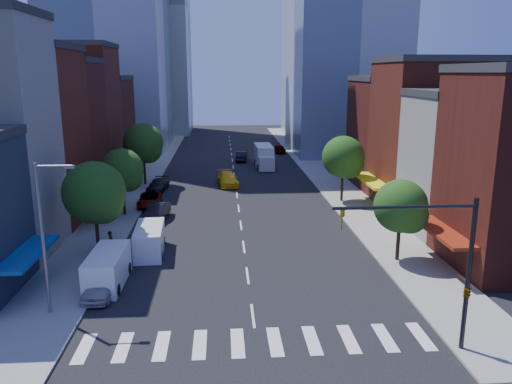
# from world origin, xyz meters

# --- Properties ---
(ground) EXTENTS (220.00, 220.00, 0.00)m
(ground) POSITION_xyz_m (0.00, 0.00, 0.00)
(ground) COLOR black
(ground) RESTS_ON ground
(sidewalk_left) EXTENTS (5.00, 120.00, 0.15)m
(sidewalk_left) POSITION_xyz_m (-12.50, 40.00, 0.07)
(sidewalk_left) COLOR gray
(sidewalk_left) RESTS_ON ground
(sidewalk_right) EXTENTS (5.00, 120.00, 0.15)m
(sidewalk_right) POSITION_xyz_m (12.50, 40.00, 0.07)
(sidewalk_right) COLOR gray
(sidewalk_right) RESTS_ON ground
(crosswalk) EXTENTS (19.00, 3.00, 0.01)m
(crosswalk) POSITION_xyz_m (0.00, -3.00, 0.01)
(crosswalk) COLOR silver
(crosswalk) RESTS_ON ground
(bldg_left_2) EXTENTS (12.00, 9.00, 16.00)m
(bldg_left_2) POSITION_xyz_m (-21.00, 20.50, 8.00)
(bldg_left_2) COLOR maroon
(bldg_left_2) RESTS_ON ground
(bldg_left_3) EXTENTS (12.00, 8.00, 15.00)m
(bldg_left_3) POSITION_xyz_m (-21.00, 29.00, 7.50)
(bldg_left_3) COLOR #4E1913
(bldg_left_3) RESTS_ON ground
(bldg_left_4) EXTENTS (12.00, 9.00, 17.00)m
(bldg_left_4) POSITION_xyz_m (-21.00, 37.50, 8.50)
(bldg_left_4) COLOR maroon
(bldg_left_4) RESTS_ON ground
(bldg_left_5) EXTENTS (12.00, 10.00, 13.00)m
(bldg_left_5) POSITION_xyz_m (-21.00, 47.00, 6.50)
(bldg_left_5) COLOR #4E1913
(bldg_left_5) RESTS_ON ground
(bldg_right_1) EXTENTS (12.00, 8.00, 12.00)m
(bldg_right_1) POSITION_xyz_m (21.00, 15.00, 6.00)
(bldg_right_1) COLOR beige
(bldg_right_1) RESTS_ON ground
(bldg_right_2) EXTENTS (12.00, 10.00, 15.00)m
(bldg_right_2) POSITION_xyz_m (21.00, 24.00, 7.50)
(bldg_right_2) COLOR maroon
(bldg_right_2) RESTS_ON ground
(bldg_right_3) EXTENTS (12.00, 10.00, 13.00)m
(bldg_right_3) POSITION_xyz_m (21.00, 34.00, 6.50)
(bldg_right_3) COLOR #4E1913
(bldg_right_3) RESTS_ON ground
(tower_far_w) EXTENTS (18.00, 18.00, 56.00)m
(tower_far_w) POSITION_xyz_m (-18.00, 95.00, 28.00)
(tower_far_w) COLOR #9EA5AD
(tower_far_w) RESTS_ON ground
(traffic_signal) EXTENTS (7.24, 2.24, 8.00)m
(traffic_signal) POSITION_xyz_m (9.94, -4.50, 4.16)
(traffic_signal) COLOR black
(traffic_signal) RESTS_ON sidewalk_right
(streetlight) EXTENTS (2.25, 0.25, 9.00)m
(streetlight) POSITION_xyz_m (-11.81, 1.00, 5.28)
(streetlight) COLOR slate
(streetlight) RESTS_ON sidewalk_left
(tree_left_near) EXTENTS (4.80, 4.80, 7.30)m
(tree_left_near) POSITION_xyz_m (-11.35, 10.92, 4.87)
(tree_left_near) COLOR black
(tree_left_near) RESTS_ON sidewalk_left
(tree_left_mid) EXTENTS (4.20, 4.20, 6.65)m
(tree_left_mid) POSITION_xyz_m (-11.35, 21.92, 4.53)
(tree_left_mid) COLOR black
(tree_left_mid) RESTS_ON sidewalk_left
(tree_left_far) EXTENTS (5.00, 5.00, 7.75)m
(tree_left_far) POSITION_xyz_m (-11.35, 35.92, 5.20)
(tree_left_far) COLOR black
(tree_left_far) RESTS_ON sidewalk_left
(tree_right_near) EXTENTS (4.00, 4.00, 6.20)m
(tree_right_near) POSITION_xyz_m (11.65, 7.92, 4.19)
(tree_right_near) COLOR black
(tree_right_near) RESTS_ON sidewalk_right
(tree_right_far) EXTENTS (4.60, 4.60, 7.20)m
(tree_right_far) POSITION_xyz_m (11.65, 25.92, 4.86)
(tree_right_far) COLOR black
(tree_right_far) RESTS_ON sidewalk_right
(parked_car_front) EXTENTS (2.07, 4.47, 1.48)m
(parked_car_front) POSITION_xyz_m (-9.50, 3.44, 0.74)
(parked_car_front) COLOR #A5A4A9
(parked_car_front) RESTS_ON ground
(parked_car_second) EXTENTS (2.27, 5.00, 1.59)m
(parked_car_second) POSITION_xyz_m (-8.08, 20.35, 0.80)
(parked_car_second) COLOR black
(parked_car_second) RESTS_ON ground
(parked_car_third) EXTENTS (2.59, 5.21, 1.42)m
(parked_car_third) POSITION_xyz_m (-9.50, 25.50, 0.71)
(parked_car_third) COLOR #999999
(parked_car_third) RESTS_ON ground
(parked_car_rear) EXTENTS (2.55, 5.08, 1.41)m
(parked_car_rear) POSITION_xyz_m (-9.50, 32.70, 0.71)
(parked_car_rear) COLOR black
(parked_car_rear) RESTS_ON ground
(cargo_van_near) EXTENTS (2.28, 5.43, 2.30)m
(cargo_van_near) POSITION_xyz_m (-9.50, 5.08, 1.14)
(cargo_van_near) COLOR white
(cargo_van_near) RESTS_ON ground
(cargo_van_far) EXTENTS (2.38, 5.36, 2.24)m
(cargo_van_far) POSITION_xyz_m (-7.49, 10.88, 1.11)
(cargo_van_far) COLOR white
(cargo_van_far) RESTS_ON ground
(taxi) EXTENTS (2.96, 5.91, 1.65)m
(taxi) POSITION_xyz_m (-1.00, 35.21, 0.82)
(taxi) COLOR yellow
(taxi) RESTS_ON ground
(traffic_car_oncoming) EXTENTS (2.17, 5.01, 1.60)m
(traffic_car_oncoming) POSITION_xyz_m (1.50, 52.95, 0.80)
(traffic_car_oncoming) COLOR black
(traffic_car_oncoming) RESTS_ON ground
(traffic_car_far) EXTENTS (2.25, 4.43, 1.45)m
(traffic_car_far) POSITION_xyz_m (8.50, 60.98, 0.72)
(traffic_car_far) COLOR #999999
(traffic_car_far) RESTS_ON ground
(box_truck) EXTENTS (2.67, 8.17, 3.27)m
(box_truck) POSITION_xyz_m (4.68, 47.44, 1.55)
(box_truck) COLOR silver
(box_truck) RESTS_ON ground
(pedestrian_near) EXTENTS (0.52, 0.70, 1.76)m
(pedestrian_near) POSITION_xyz_m (-10.50, 11.02, 1.03)
(pedestrian_near) COLOR #999999
(pedestrian_near) RESTS_ON sidewalk_left
(pedestrian_far) EXTENTS (0.89, 1.06, 1.93)m
(pedestrian_far) POSITION_xyz_m (-10.54, 5.01, 1.12)
(pedestrian_far) COLOR #999999
(pedestrian_far) RESTS_ON sidewalk_left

